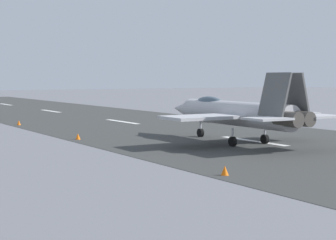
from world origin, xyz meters
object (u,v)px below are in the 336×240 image
at_px(fighter_jet, 234,113).
at_px(crew_person, 218,116).
at_px(marker_cone_near, 225,171).
at_px(marker_cone_mid, 78,136).
at_px(marker_cone_far, 19,123).

bearing_deg(fighter_jet, crew_person, -33.18).
bearing_deg(marker_cone_near, marker_cone_mid, 0.00).
bearing_deg(crew_person, marker_cone_far, 66.76).
distance_m(fighter_jet, marker_cone_far, 27.65).
bearing_deg(marker_cone_near, marker_cone_far, 0.00).
distance_m(fighter_jet, marker_cone_near, 15.60).
bearing_deg(fighter_jet, marker_cone_near, 139.59).
bearing_deg(crew_person, fighter_jet, 146.82).
xyz_separation_m(fighter_jet, marker_cone_near, (-11.76, 10.01, -2.18)).
distance_m(fighter_jet, marker_cone_mid, 13.44).
xyz_separation_m(crew_person, marker_cone_far, (8.99, 20.93, -0.54)).
relative_size(crew_person, marker_cone_near, 2.98).
distance_m(crew_person, marker_cone_far, 22.78).
distance_m(marker_cone_near, marker_cone_far, 37.44).
xyz_separation_m(fighter_jet, crew_person, (16.69, -10.91, -1.64)).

